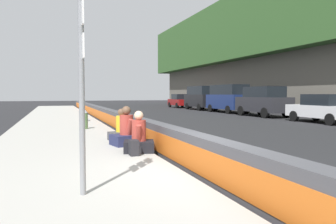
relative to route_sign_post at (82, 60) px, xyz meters
name	(u,v)px	position (x,y,z in m)	size (l,w,h in m)	color
ground_plane	(206,178)	(0.80, -2.52, -2.23)	(160.00, 160.00, 0.00)	#232326
sidewalk_strip	(72,186)	(0.80, 0.13, -2.16)	(80.00, 4.40, 0.14)	#A8A59E
jersey_barrier	(206,157)	(0.80, -2.51, -1.81)	(76.00, 0.45, 0.85)	#47474C
route_sign_post	(82,60)	(0.00, 0.00, 0.00)	(0.44, 0.09, 3.60)	gray
fire_hydrant	(85,119)	(9.96, -0.91, -1.65)	(0.26, 0.46, 0.88)	#47663D
seated_person_foreground	(139,139)	(3.41, -1.75, -1.74)	(0.86, 0.95, 1.12)	black
seated_person_middle	(126,133)	(4.70, -1.69, -1.72)	(0.90, 1.00, 1.20)	#23284C
seated_person_rear	(122,130)	(5.76, -1.74, -1.76)	(0.82, 0.91, 1.08)	#424247
backpack	(134,148)	(2.94, -1.51, -1.90)	(0.32, 0.28, 0.40)	#232328
parked_car_third	(323,108)	(10.04, -14.67, -1.37)	(4.51, 1.98, 1.71)	silver
parked_car_fourth	(263,101)	(15.89, -14.61, -1.05)	(4.82, 2.10, 2.28)	#28282D
parked_car_midline	(228,98)	(21.36, -14.72, -0.88)	(5.14, 2.19, 2.56)	navy
parked_car_far	(201,97)	(27.02, -14.63, -0.88)	(5.12, 2.14, 2.56)	black
parked_car_farther	(180,101)	(33.17, -14.57, -1.37)	(4.55, 2.04, 1.71)	maroon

